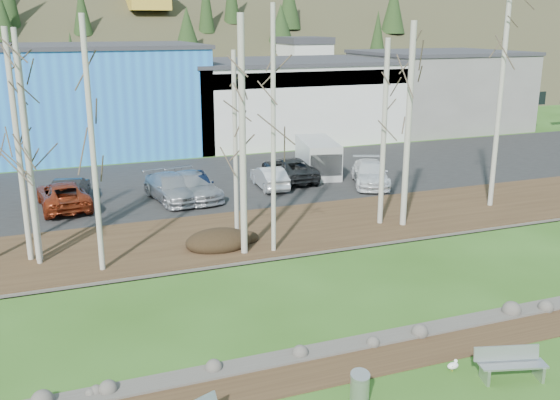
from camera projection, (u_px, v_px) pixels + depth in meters
name	position (u px, v px, depth m)	size (l,w,h in m)	color
dirt_strip	(358.00, 363.00, 18.71)	(80.00, 1.80, 0.03)	#382616
near_bank_rocks	(343.00, 348.00, 19.61)	(80.00, 0.80, 0.50)	#47423D
river	(294.00, 296.00, 23.30)	(80.00, 8.00, 0.90)	black
far_bank_rocks	(258.00, 259.00, 26.98)	(80.00, 0.80, 0.46)	#47423D
far_bank	(237.00, 235.00, 29.83)	(80.00, 7.00, 0.15)	#382616
parking_lot	(188.00, 184.00, 39.27)	(80.00, 14.00, 0.14)	black
building_blue	(70.00, 99.00, 48.67)	(20.40, 12.24, 8.30)	blue
building_white	(284.00, 99.00, 55.04)	(18.36, 12.24, 6.80)	silver
building_grey	(437.00, 89.00, 60.49)	(14.28, 12.24, 7.30)	slate
bench_intact	(511.00, 364.00, 17.77)	(2.01, 1.06, 0.97)	#AEB1B3
litter_bin	(360.00, 390.00, 16.55)	(0.51, 0.51, 0.88)	#AEB1B3
seagull	(453.00, 365.00, 18.27)	(0.42, 0.23, 0.32)	gold
dirt_mound	(218.00, 240.00, 28.00)	(3.00, 2.12, 0.59)	black
birch_1	(27.00, 151.00, 24.84)	(0.21, 0.21, 9.55)	beige
birch_2	(29.00, 159.00, 25.36)	(0.28, 0.28, 8.69)	beige
birch_3	(93.00, 148.00, 24.11)	(0.22, 0.22, 10.05)	beige
birch_4	(243.00, 139.00, 25.97)	(0.28, 0.28, 10.10)	beige
birch_5	(235.00, 147.00, 28.29)	(0.21, 0.21, 8.57)	beige
birch_6	(273.00, 133.00, 26.19)	(0.20, 0.20, 10.49)	beige
birch_7	(408.00, 127.00, 29.81)	(0.29, 0.29, 9.82)	beige
birch_8	(384.00, 134.00, 30.19)	(0.25, 0.25, 9.04)	beige
birch_9	(501.00, 90.00, 32.76)	(0.26, 0.26, 12.59)	beige
birch_10	(18.00, 149.00, 25.26)	(0.23, 0.23, 9.58)	beige
car_1	(70.00, 190.00, 34.80)	(1.51, 4.34, 1.43)	#222325
car_2	(63.00, 195.00, 33.76)	(2.44, 5.29, 1.47)	#983318
car_3	(171.00, 188.00, 35.23)	(2.06, 5.06, 1.47)	#999BA1
car_4	(197.00, 185.00, 35.78)	(1.82, 4.52, 1.54)	navy
car_5	(269.00, 177.00, 37.91)	(1.41, 4.05, 1.33)	silver
car_6	(289.00, 169.00, 39.78)	(2.46, 5.34, 1.48)	#262729
car_7	(370.00, 173.00, 38.63)	(2.04, 5.02, 1.46)	white
car_9	(193.00, 186.00, 35.67)	(2.06, 5.06, 1.47)	#999BA1
van_white	(318.00, 158.00, 41.24)	(3.18, 5.47, 2.25)	silver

